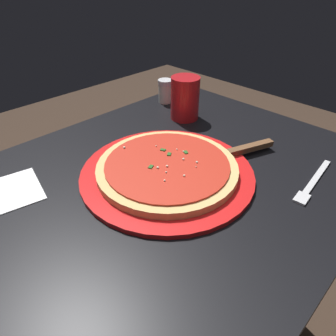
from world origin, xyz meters
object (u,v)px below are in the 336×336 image
object	(u,v)px
pizza_server	(235,152)
napkin_folded_right	(0,195)
fork	(312,183)
parmesan_shaker	(165,91)
cup_tall_drink	(185,98)
pizza	(168,168)
serving_plate	(168,174)

from	to	relation	value
pizza_server	napkin_folded_right	size ratio (longest dim) A/B	1.46
fork	parmesan_shaker	distance (m)	0.54
cup_tall_drink	fork	xyz separation A→B (m)	(-0.05, -0.41, -0.06)
pizza_server	napkin_folded_right	bearing A→B (deg)	150.53
pizza	cup_tall_drink	distance (m)	0.30
napkin_folded_right	parmesan_shaker	xyz separation A→B (m)	(0.57, 0.10, 0.04)
parmesan_shaker	serving_plate	bearing A→B (deg)	-133.91
pizza	cup_tall_drink	bearing A→B (deg)	35.38
pizza	parmesan_shaker	size ratio (longest dim) A/B	4.09
fork	napkin_folded_right	bearing A→B (deg)	138.14
cup_tall_drink	napkin_folded_right	xyz separation A→B (m)	(-0.52, 0.02, -0.06)
pizza	fork	size ratio (longest dim) A/B	1.62
serving_plate	fork	distance (m)	0.30
cup_tall_drink	parmesan_shaker	bearing A→B (deg)	70.68
serving_plate	parmesan_shaker	world-z (taller)	parmesan_shaker
cup_tall_drink	pizza	bearing A→B (deg)	-144.62
pizza_server	parmesan_shaker	distance (m)	0.38
serving_plate	pizza	xyz separation A→B (m)	(0.00, 0.00, 0.01)
cup_tall_drink	parmesan_shaker	distance (m)	0.13
napkin_folded_right	pizza	bearing A→B (deg)	-33.85
serving_plate	pizza_server	xyz separation A→B (m)	(0.16, -0.06, 0.01)
pizza	fork	world-z (taller)	pizza
pizza	pizza_server	world-z (taller)	pizza
serving_plate	fork	world-z (taller)	serving_plate
napkin_folded_right	fork	xyz separation A→B (m)	(0.48, -0.43, 0.00)
fork	parmesan_shaker	world-z (taller)	parmesan_shaker
cup_tall_drink	fork	world-z (taller)	cup_tall_drink
serving_plate	fork	xyz separation A→B (m)	(0.19, -0.24, -0.00)
parmesan_shaker	pizza	bearing A→B (deg)	-133.91
fork	cup_tall_drink	bearing A→B (deg)	83.14
pizza	pizza_server	xyz separation A→B (m)	(0.16, -0.06, -0.00)
pizza	parmesan_shaker	distance (m)	0.41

